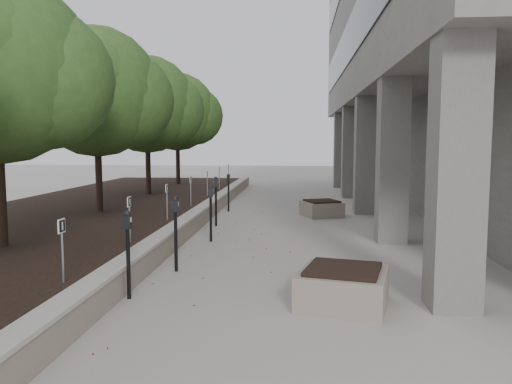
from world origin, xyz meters
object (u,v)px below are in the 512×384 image
(crabapple_tree_5, at_px, (177,128))
(planter_front, at_px, (343,286))
(parking_meter_1, at_px, (128,255))
(parking_meter_4, at_px, (216,201))
(crabapple_tree_3, at_px, (97,120))
(crabapple_tree_4, at_px, (147,125))
(parking_meter_3, at_px, (211,213))
(parking_meter_5, at_px, (229,193))
(parking_meter_2, at_px, (176,234))
(planter_back, at_px, (322,208))

(crabapple_tree_5, xyz_separation_m, planter_front, (6.60, -17.00, -2.82))
(parking_meter_1, xyz_separation_m, parking_meter_4, (0.27, 6.95, 0.02))
(planter_front, bearing_deg, crabapple_tree_3, 133.30)
(crabapple_tree_4, distance_m, parking_meter_3, 8.57)
(crabapple_tree_4, bearing_deg, parking_meter_3, -62.76)
(parking_meter_1, relative_size, planter_front, 1.11)
(crabapple_tree_3, distance_m, parking_meter_5, 5.25)
(parking_meter_5, bearing_deg, planter_front, -64.65)
(crabapple_tree_5, height_order, parking_meter_2, crabapple_tree_5)
(crabapple_tree_4, relative_size, planter_back, 4.70)
(parking_meter_2, relative_size, parking_meter_5, 1.08)
(parking_meter_3, xyz_separation_m, planter_back, (2.95, 4.52, -0.44))
(crabapple_tree_4, distance_m, parking_meter_4, 6.56)
(parking_meter_1, xyz_separation_m, parking_meter_2, (0.34, 1.73, 0.02))
(crabapple_tree_3, bearing_deg, parking_meter_4, 0.09)
(crabapple_tree_3, height_order, parking_meter_5, crabapple_tree_3)
(crabapple_tree_3, xyz_separation_m, crabapple_tree_5, (0.00, 10.00, 0.00))
(crabapple_tree_3, relative_size, parking_meter_1, 3.83)
(parking_meter_1, bearing_deg, parking_meter_3, 92.85)
(parking_meter_1, relative_size, parking_meter_4, 0.97)
(planter_back, bearing_deg, parking_meter_3, -123.11)
(planter_back, bearing_deg, planter_front, -90.71)
(parking_meter_4, bearing_deg, parking_meter_5, 81.77)
(crabapple_tree_5, bearing_deg, planter_front, -68.79)
(crabapple_tree_4, bearing_deg, parking_meter_5, -28.91)
(planter_back, bearing_deg, crabapple_tree_5, 130.75)
(parking_meter_2, xyz_separation_m, parking_meter_3, (0.17, 2.91, -0.02))
(parking_meter_2, distance_m, parking_meter_5, 8.30)
(crabapple_tree_5, xyz_separation_m, parking_meter_5, (3.47, -6.91, -2.45))
(parking_meter_2, bearing_deg, planter_back, 67.64)
(parking_meter_3, bearing_deg, crabapple_tree_5, 95.02)
(parking_meter_3, bearing_deg, planter_front, -70.83)
(crabapple_tree_5, xyz_separation_m, parking_meter_4, (3.52, -9.99, -2.39))
(crabapple_tree_5, bearing_deg, parking_meter_2, -76.73)
(parking_meter_4, xyz_separation_m, parking_meter_5, (-0.05, 3.08, -0.06))
(crabapple_tree_4, bearing_deg, parking_meter_1, -74.78)
(parking_meter_5, distance_m, planter_back, 3.38)
(parking_meter_5, bearing_deg, crabapple_tree_4, 159.20)
(parking_meter_2, height_order, planter_back, parking_meter_2)
(crabapple_tree_3, relative_size, parking_meter_4, 3.72)
(parking_meter_4, bearing_deg, planter_back, 25.48)
(crabapple_tree_5, xyz_separation_m, planter_back, (6.71, -7.79, -2.85))
(crabapple_tree_5, relative_size, parking_meter_4, 3.72)
(crabapple_tree_3, bearing_deg, parking_meter_5, 41.68)
(crabapple_tree_4, relative_size, planter_front, 4.27)
(parking_meter_2, relative_size, parking_meter_3, 1.03)
(crabapple_tree_4, xyz_separation_m, planter_front, (6.60, -12.00, -2.82))
(parking_meter_5, relative_size, planter_back, 1.16)
(parking_meter_3, bearing_deg, parking_meter_2, -105.37)
(crabapple_tree_3, height_order, crabapple_tree_4, same)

